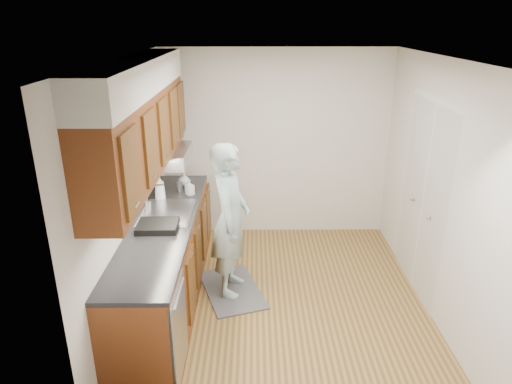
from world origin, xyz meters
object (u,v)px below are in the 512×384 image
soap_bottle_b (190,187)px  dish_rack (158,226)px  person (230,210)px  steel_can (180,187)px  soap_bottle_a (160,187)px  soap_bottle_c (184,179)px

soap_bottle_b → dish_rack: 0.93m
person → steel_can: (-0.62, 0.62, 0.03)m
steel_can → dish_rack: size_ratio=0.29×
person → soap_bottle_a: person is taller
person → steel_can: person is taller
soap_bottle_a → dish_rack: soap_bottle_a is taller
soap_bottle_c → steel_can: (-0.02, -0.20, -0.03)m
soap_bottle_a → soap_bottle_c: (0.19, 0.47, -0.06)m
person → soap_bottle_a: 0.87m
person → steel_can: bearing=51.0°
person → soap_bottle_c: bearing=42.3°
soap_bottle_c → dish_rack: size_ratio=0.45×
soap_bottle_b → soap_bottle_c: soap_bottle_b is taller
soap_bottle_a → steel_can: (0.17, 0.27, -0.09)m
soap_bottle_c → dish_rack: (-0.08, -1.21, -0.06)m
soap_bottle_b → steel_can: bearing=140.9°
soap_bottle_b → dish_rack: (-0.19, -0.90, -0.06)m
dish_rack → person: bearing=28.4°
person → dish_rack: size_ratio=4.93×
soap_bottle_c → dish_rack: soap_bottle_c is taller
soap_bottle_b → dish_rack: size_ratio=0.46×
person → steel_can: 0.88m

